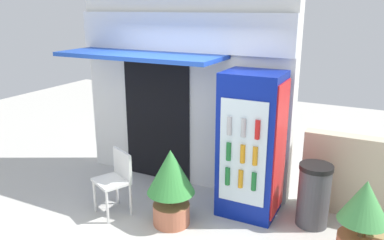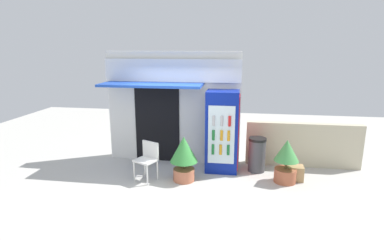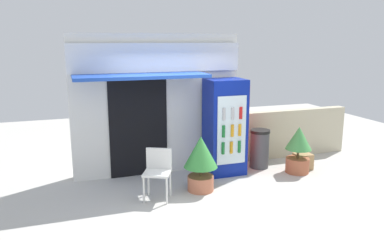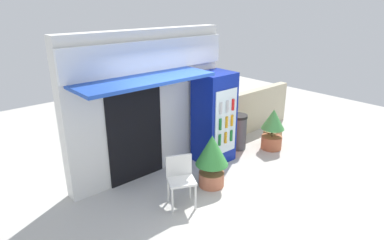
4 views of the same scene
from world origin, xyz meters
The scene contains 9 objects.
ground centered at (0.00, 0.00, 0.00)m, with size 16.00×16.00×0.00m, color beige.
storefront_building centered at (-0.32, 1.65, 1.49)m, with size 3.45×1.18×2.86m.
drink_cooler centered at (1.02, 1.12, 0.98)m, with size 0.78×0.72×1.97m.
plastic_chair centered at (-0.62, 0.29, 0.53)m, with size 0.58×0.55×0.88m.
potted_plant_near_shop centered at (0.20, 0.36, 0.61)m, with size 0.62×0.62×1.03m.
potted_plant_curbside centered at (2.46, 0.62, 0.54)m, with size 0.54×0.54×0.98m.
trash_bin centered at (1.86, 1.17, 0.42)m, with size 0.43×0.43×0.84m.
stone_boundary_wall centered at (3.01, 1.69, 0.56)m, with size 2.81×0.22×1.12m, color beige.
cardboard_box centered at (2.70, 0.77, 0.17)m, with size 0.36×0.30×0.34m, color tan.
Camera 3 is at (-2.06, -5.80, 2.73)m, focal length 35.20 mm.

